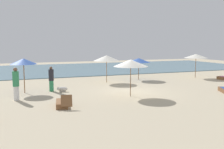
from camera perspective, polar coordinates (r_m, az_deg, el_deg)
name	(u,v)px	position (r m, az deg, el deg)	size (l,w,h in m)	color
ground_plane	(129,92)	(17.63, 3.83, -3.97)	(60.00, 60.00, 0.00)	#BCAD8E
ocean_water	(74,69)	(33.67, -8.38, 1.25)	(48.00, 16.00, 0.06)	slate
umbrella_0	(196,56)	(26.16, 18.00, 3.89)	(2.21, 2.21, 2.29)	brown
umbrella_1	(139,60)	(23.57, 5.90, 3.13)	(2.11, 2.11, 1.97)	brown
umbrella_2	(131,63)	(16.11, 4.14, 2.52)	(2.15, 2.15, 2.32)	brown
umbrella_3	(107,58)	(21.86, -1.20, 3.63)	(2.21, 2.21, 2.30)	olive
umbrella_4	(24,61)	(18.19, -18.90, 2.74)	(1.75, 1.75, 2.32)	brown
lounger_2	(62,103)	(14.00, -10.88, -6.26)	(0.86, 1.75, 0.71)	brown
person_0	(16,84)	(16.05, -20.39, -1.94)	(0.40, 0.40, 1.94)	white
person_1	(51,79)	(18.38, -13.23, -0.95)	(0.37, 0.37, 1.73)	#338C59
dog	(62,89)	(18.15, -10.96, -3.17)	(0.79, 0.52, 0.36)	silver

